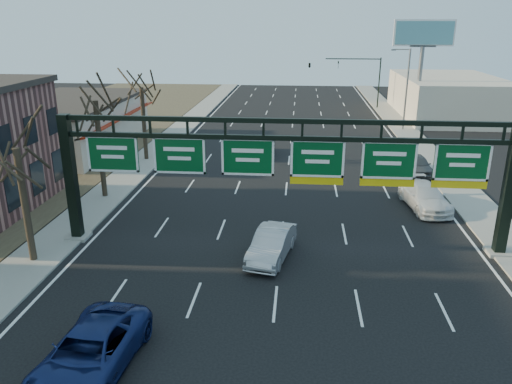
# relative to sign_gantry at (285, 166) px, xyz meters

# --- Properties ---
(ground) EXTENTS (160.00, 160.00, 0.00)m
(ground) POSITION_rel_sign_gantry_xyz_m (-0.16, -8.00, -4.63)
(ground) COLOR black
(ground) RESTS_ON ground
(sidewalk_left) EXTENTS (3.00, 120.00, 0.12)m
(sidewalk_left) POSITION_rel_sign_gantry_xyz_m (-12.96, 12.00, -4.57)
(sidewalk_left) COLOR gray
(sidewalk_left) RESTS_ON ground
(sidewalk_right) EXTENTS (3.00, 120.00, 0.12)m
(sidewalk_right) POSITION_rel_sign_gantry_xyz_m (12.64, 12.00, -4.57)
(sidewalk_right) COLOR gray
(sidewalk_right) RESTS_ON ground
(lane_markings) EXTENTS (21.60, 120.00, 0.01)m
(lane_markings) POSITION_rel_sign_gantry_xyz_m (-0.16, 12.00, -4.62)
(lane_markings) COLOR white
(lane_markings) RESTS_ON ground
(sign_gantry) EXTENTS (24.60, 1.20, 7.20)m
(sign_gantry) POSITION_rel_sign_gantry_xyz_m (0.00, 0.00, 0.00)
(sign_gantry) COLOR black
(sign_gantry) RESTS_ON ground
(cream_strip) EXTENTS (10.90, 18.40, 4.70)m
(cream_strip) POSITION_rel_sign_gantry_xyz_m (-21.64, 21.00, -2.27)
(cream_strip) COLOR beige
(cream_strip) RESTS_ON ground
(building_right_distant) EXTENTS (12.00, 20.00, 5.00)m
(building_right_distant) POSITION_rel_sign_gantry_xyz_m (19.84, 42.00, -2.13)
(building_right_distant) COLOR beige
(building_right_distant) RESTS_ON ground
(tree_gantry) EXTENTS (3.60, 3.60, 8.48)m
(tree_gantry) POSITION_rel_sign_gantry_xyz_m (-12.96, -3.00, 2.48)
(tree_gantry) COLOR #2B2318
(tree_gantry) RESTS_ON sidewalk_left
(tree_mid) EXTENTS (3.60, 3.60, 9.24)m
(tree_mid) POSITION_rel_sign_gantry_xyz_m (-12.96, 7.00, 3.23)
(tree_mid) COLOR #2B2318
(tree_mid) RESTS_ON sidewalk_left
(tree_far) EXTENTS (3.60, 3.60, 8.86)m
(tree_far) POSITION_rel_sign_gantry_xyz_m (-12.96, 17.00, 2.86)
(tree_far) COLOR #2B2318
(tree_far) RESTS_ON sidewalk_left
(streetlight_far) EXTENTS (2.15, 0.22, 9.00)m
(streetlight_far) POSITION_rel_sign_gantry_xyz_m (12.31, 32.00, 0.45)
(streetlight_far) COLOR slate
(streetlight_far) RESTS_ON sidewalk_right
(billboard_right) EXTENTS (7.00, 0.50, 12.00)m
(billboard_right) POSITION_rel_sign_gantry_xyz_m (14.84, 36.98, 4.43)
(billboard_right) COLOR slate
(billboard_right) RESTS_ON ground
(traffic_signal_mast) EXTENTS (10.16, 0.54, 7.00)m
(traffic_signal_mast) POSITION_rel_sign_gantry_xyz_m (5.53, 47.00, 0.87)
(traffic_signal_mast) COLOR black
(traffic_signal_mast) RESTS_ON ground
(car_blue_suv) EXTENTS (3.19, 6.09, 1.64)m
(car_blue_suv) POSITION_rel_sign_gantry_xyz_m (-6.46, -11.15, -3.81)
(car_blue_suv) COLOR navy
(car_blue_suv) RESTS_ON ground
(car_silver_sedan) EXTENTS (2.61, 5.01, 1.57)m
(car_silver_sedan) POSITION_rel_sign_gantry_xyz_m (-0.59, -1.53, -3.84)
(car_silver_sedan) COLOR #A5A6AA
(car_silver_sedan) RESTS_ON ground
(car_white_wagon) EXTENTS (3.04, 5.83, 1.61)m
(car_white_wagon) POSITION_rel_sign_gantry_xyz_m (9.14, 6.81, -3.82)
(car_white_wagon) COLOR white
(car_white_wagon) RESTS_ON ground
(car_grey_far) EXTENTS (2.24, 4.69, 1.55)m
(car_grey_far) POSITION_rel_sign_gantry_xyz_m (10.34, 14.77, -3.86)
(car_grey_far) COLOR #434648
(car_grey_far) RESTS_ON ground
(car_silver_distant) EXTENTS (1.83, 4.82, 1.57)m
(car_silver_distant) POSITION_rel_sign_gantry_xyz_m (-2.72, 19.67, -3.84)
(car_silver_distant) COLOR #AAAAAF
(car_silver_distant) RESTS_ON ground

